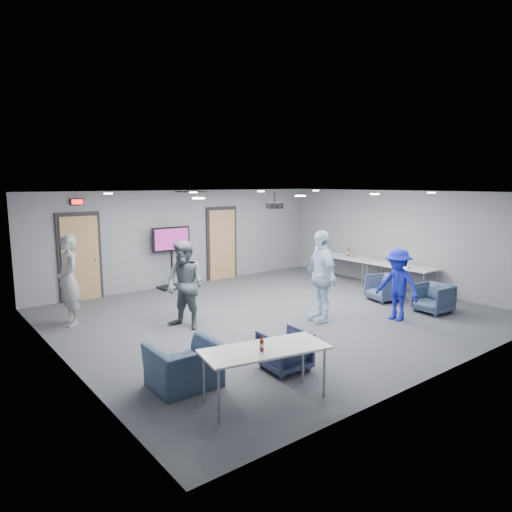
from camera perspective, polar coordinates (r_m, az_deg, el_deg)
floor at (r=10.27m, az=2.48°, el=-7.30°), size 9.00×9.00×0.00m
ceiling at (r=9.85m, az=2.59°, el=7.94°), size 9.00×9.00×0.00m
wall_back at (r=13.25m, az=-8.75°, el=2.29°), size 9.00×0.02×2.70m
wall_front at (r=7.44m, az=22.93°, el=-3.65°), size 9.00×0.02×2.70m
wall_left at (r=7.89m, az=-23.28°, el=-2.98°), size 0.02×8.00×2.70m
wall_right at (r=13.31m, az=17.48°, el=2.00°), size 0.02×8.00×2.70m
door_left at (r=12.08m, az=-21.12°, el=-0.23°), size 1.06×0.17×2.24m
door_right at (r=13.86m, az=-4.29°, el=1.49°), size 1.06×0.17×2.24m
exit_sign at (r=11.93m, az=-21.47°, el=6.32°), size 0.32×0.08×0.16m
hvac_diffuser at (r=11.86m, az=-8.18°, el=7.98°), size 0.60×0.60×0.03m
downlights at (r=9.85m, az=2.59°, el=7.85°), size 6.18×3.78×0.02m
person_a at (r=10.05m, az=-22.38°, el=-2.83°), size 0.48×0.70×1.88m
person_b at (r=9.21m, az=-8.85°, el=-3.61°), size 0.95×1.05×1.78m
person_c at (r=9.67m, az=8.12°, el=-2.51°), size 0.81×1.23×1.93m
person_d at (r=10.13m, az=17.27°, el=-3.45°), size 0.60×1.01×1.54m
chair_right_b at (r=11.78m, az=15.70°, el=-3.86°), size 0.86×0.84×0.65m
chair_right_c at (r=11.06m, az=21.26°, el=-4.96°), size 0.78×0.76×0.66m
chair_front_a at (r=7.29m, az=3.58°, el=-11.68°), size 0.72×0.73×0.63m
chair_front_b at (r=6.77m, az=-8.74°, el=-13.40°), size 1.00×0.87×0.64m
table_right_a at (r=13.89m, az=11.24°, el=-0.22°), size 0.80×1.92×0.73m
table_right_b at (r=12.75m, az=17.69°, el=-1.32°), size 0.79×1.90×0.73m
table_front_left at (r=6.20m, az=1.11°, el=-11.86°), size 1.81×1.04×0.73m
bottle_front at (r=6.06m, az=0.72°, el=-11.04°), size 0.06×0.06×0.23m
bottle_right at (r=13.94m, az=11.48°, el=0.43°), size 0.08×0.08×0.30m
snack_box at (r=13.83m, az=12.10°, el=-0.03°), size 0.19×0.13×0.04m
wrapper at (r=12.40m, az=18.25°, el=-1.32°), size 0.24×0.19×0.05m
tv_stand at (r=12.79m, az=-10.51°, el=0.28°), size 1.12×0.53×1.71m
projector at (r=10.29m, az=2.34°, el=6.35°), size 0.39×0.36×0.35m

